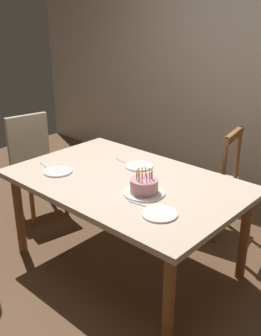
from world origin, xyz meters
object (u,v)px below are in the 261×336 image
(dining_table, at_px, (125,189))
(chair_spindle_back, at_px, (210,183))
(plate_near_celebrant, at_px, (58,171))
(plate_far_side, at_px, (139,166))
(birthday_cake, at_px, (144,187))
(plate_near_guest, at_px, (159,214))
(chair_upholstered, at_px, (35,160))

(dining_table, bearing_deg, chair_spindle_back, 77.91)
(plate_near_celebrant, bearing_deg, plate_far_side, 52.31)
(plate_far_side, bearing_deg, dining_table, -71.05)
(dining_table, xyz_separation_m, birthday_cake, (0.25, -0.09, 0.12))
(birthday_cake, bearing_deg, chair_spindle_back, 93.91)
(plate_near_celebrant, xyz_separation_m, plate_far_side, (0.38, 0.49, 0.00))
(dining_table, height_order, plate_near_celebrant, plate_near_celebrant)
(dining_table, relative_size, plate_far_side, 7.70)
(plate_near_celebrant, height_order, plate_far_side, same)
(plate_near_guest, relative_size, chair_upholstered, 0.23)
(dining_table, relative_size, birthday_cake, 6.05)
(birthday_cake, bearing_deg, chair_upholstered, 174.24)
(plate_near_celebrant, relative_size, chair_spindle_back, 0.23)
(plate_far_side, relative_size, chair_spindle_back, 0.23)
(plate_near_guest, bearing_deg, plate_near_celebrant, 180.00)
(chair_upholstered, bearing_deg, dining_table, -2.81)
(birthday_cake, distance_m, plate_far_side, 0.48)
(plate_near_celebrant, xyz_separation_m, chair_spindle_back, (0.65, 1.12, -0.27))
(dining_table, distance_m, plate_near_guest, 0.57)
(plate_near_guest, bearing_deg, birthday_cake, 148.38)
(dining_table, relative_size, plate_near_celebrant, 7.70)
(birthday_cake, xyz_separation_m, chair_spindle_back, (-0.07, 0.96, -0.31))
(plate_near_celebrant, relative_size, plate_near_guest, 1.00)
(dining_table, bearing_deg, plate_far_side, 108.95)
(dining_table, distance_m, plate_near_celebrant, 0.53)
(plate_near_celebrant, bearing_deg, chair_upholstered, 158.22)
(birthday_cake, xyz_separation_m, plate_near_guest, (0.26, -0.16, -0.04))
(birthday_cake, height_order, chair_spindle_back, chair_spindle_back)
(birthday_cake, height_order, chair_upholstered, chair_upholstered)
(dining_table, bearing_deg, birthday_cake, -19.49)
(plate_near_guest, height_order, chair_spindle_back, chair_spindle_back)
(birthday_cake, bearing_deg, plate_near_celebrant, -167.67)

